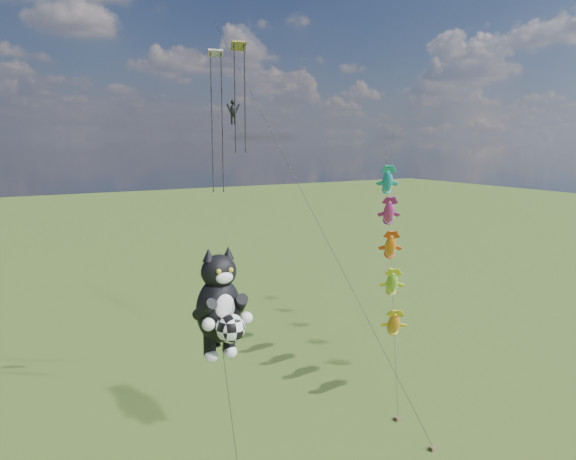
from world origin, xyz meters
TOP-DOWN VIEW (x-y plane):
  - ground at (0.00, 0.00)m, footprint 300.00×300.00m
  - cat_kite_rig at (0.29, -2.93)m, footprint 2.42×4.09m
  - fish_windsock_rig at (16.86, 4.92)m, footprint 9.39×13.05m
  - parafoil_rig at (6.35, 8.19)m, footprint 6.08×16.69m

SIDE VIEW (x-z plane):
  - ground at x=0.00m, z-range 0.00..0.00m
  - fish_windsock_rig at x=16.86m, z-range 0.96..16.59m
  - cat_kite_rig at x=0.29m, z-range 3.19..14.85m
  - parafoil_rig at x=6.35m, z-range 6.26..30.46m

